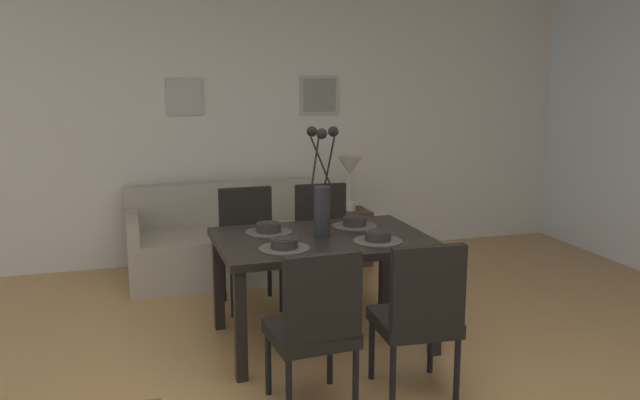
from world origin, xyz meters
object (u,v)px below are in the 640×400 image
Objects in this scene: bowl_near_left at (284,242)px; framed_picture_left at (184,97)px; dining_chair_near_left at (315,322)px; table_lamp at (350,171)px; centerpiece_vase at (322,195)px; bowl_far_left at (378,235)px; dining_chair_far_right at (324,236)px; dining_chair_near_right at (249,241)px; sofa at (228,244)px; bowl_far_right at (355,221)px; framed_picture_center at (319,95)px; bowl_near_right at (269,227)px; dining_table at (322,249)px; side_table at (349,237)px; dining_chair_far_left at (419,311)px.

bowl_near_left is 0.50× the size of framed_picture_left.
table_lamp is (1.12, 2.62, 0.38)m from dining_chair_near_left.
centerpiece_vase is 4.32× the size of bowl_far_left.
framed_picture_left reaches higher than dining_chair_far_right.
sofa is at bearing 92.71° from dining_chair_near_right.
bowl_far_right is at bearing 60.68° from dining_chair_near_left.
framed_picture_center is at bearing 53.09° from dining_chair_near_right.
framed_picture_left reaches higher than bowl_near_right.
dining_table is 2.69× the size of side_table.
dining_table is at bearing 107.36° from dining_chair_far_left.
dining_chair_near_left is 5.41× the size of bowl_near_left.
side_table is at bearing 0.30° from sofa.
framed_picture_left is at bearing 161.93° from side_table.
bowl_far_right is at bearing -108.22° from side_table.
side_table is (0.81, 1.72, -0.39)m from dining_table.
centerpiece_vase reaches higher than bowl_near_left.
bowl_far_left is 0.44m from bowl_far_right.
bowl_near_right is at bearing -116.14° from framed_picture_center.
sofa is at bearing 102.04° from dining_table.
dining_chair_near_right is at bearing -75.92° from framed_picture_left.
table_lamp is (1.17, 0.01, 0.61)m from sofa.
centerpiece_vase is 2.04m from side_table.
centerpiece_vase is 2.35m from framed_picture_left.
framed_picture_left is at bearing 116.14° from bowl_far_right.
dining_chair_far_right is at bearing 91.35° from bowl_far_left.
framed_picture_center is (-0.15, 0.48, 0.69)m from table_lamp.
framed_picture_left is (-1.46, 0.48, 1.33)m from side_table.
bowl_far_left is 2.00m from table_lamp.
bowl_near_left is at bearing -111.86° from framed_picture_center.
framed_picture_left is (-0.94, 3.11, 1.08)m from dining_chair_far_left.
dining_chair_near_right is at bearing -143.89° from side_table.
centerpiece_vase is (0.33, -0.89, 0.51)m from dining_chair_near_right.
dining_chair_far_left is at bearing -72.72° from centerpiece_vase.
dining_chair_far_right is 1.05m from centerpiece_vase.
centerpiece_vase is 4.32× the size of bowl_near_left.
dining_chair_near_left reaches higher than bowl_near_right.
dining_chair_near_left is at bearing -119.32° from bowl_far_right.
sofa is 1.32m from table_lamp.
framed_picture_left is (-1.46, 0.48, 0.69)m from table_lamp.
bowl_near_right is 2.16m from framed_picture_left.
table_lamp is (0.81, 1.72, 0.24)m from dining_table.
framed_picture_center reaches higher than dining_chair_far_left.
dining_chair_near_right is 0.96m from bowl_far_right.
framed_picture_left reaches higher than dining_chair_far_left.
framed_picture_left reaches higher than sofa.
dining_table is 0.40m from bowl_near_right.
bowl_far_right is 2.34m from framed_picture_left.
framed_picture_center is at bearing 82.04° from bowl_far_left.
dining_chair_near_left and dining_chair_far_left have the same top height.
dining_chair_far_left is 2.71m from table_lamp.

